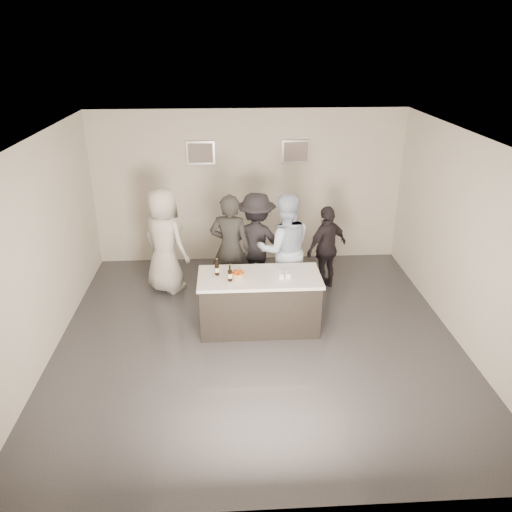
% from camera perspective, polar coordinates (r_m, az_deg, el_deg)
% --- Properties ---
extents(floor, '(6.00, 6.00, 0.00)m').
position_cam_1_polar(floor, '(7.70, 0.22, -9.37)').
color(floor, '#3D3D42').
rests_on(floor, ground).
extents(ceiling, '(6.00, 6.00, 0.00)m').
position_cam_1_polar(ceiling, '(6.55, 0.26, 13.12)').
color(ceiling, white).
extents(wall_back, '(6.00, 0.04, 3.00)m').
position_cam_1_polar(wall_back, '(9.82, -0.86, 7.82)').
color(wall_back, silver).
rests_on(wall_back, ground).
extents(wall_front, '(6.00, 0.04, 3.00)m').
position_cam_1_polar(wall_front, '(4.40, 2.75, -14.51)').
color(wall_front, silver).
rests_on(wall_front, ground).
extents(wall_left, '(0.04, 6.00, 3.00)m').
position_cam_1_polar(wall_left, '(7.44, -23.48, 0.35)').
color(wall_left, silver).
rests_on(wall_left, ground).
extents(wall_right, '(0.04, 6.00, 3.00)m').
position_cam_1_polar(wall_right, '(7.76, 22.93, 1.39)').
color(wall_right, silver).
rests_on(wall_right, ground).
extents(picture_left, '(0.54, 0.04, 0.44)m').
position_cam_1_polar(picture_left, '(9.62, -6.35, 11.64)').
color(picture_left, '#B2B2B7').
rests_on(picture_left, wall_back).
extents(picture_right, '(0.54, 0.04, 0.44)m').
position_cam_1_polar(picture_right, '(9.70, 4.56, 11.81)').
color(picture_right, '#B2B2B7').
rests_on(picture_right, wall_back).
extents(bar_counter, '(1.86, 0.86, 0.90)m').
position_cam_1_polar(bar_counter, '(7.74, 0.39, -5.26)').
color(bar_counter, white).
rests_on(bar_counter, ground).
extents(cake, '(0.21, 0.21, 0.07)m').
position_cam_1_polar(cake, '(7.47, -2.10, -2.20)').
color(cake, orange).
rests_on(cake, bar_counter).
extents(beer_bottle_a, '(0.07, 0.07, 0.26)m').
position_cam_1_polar(beer_bottle_a, '(7.53, -4.49, -1.27)').
color(beer_bottle_a, black).
rests_on(beer_bottle_a, bar_counter).
extents(beer_bottle_b, '(0.07, 0.07, 0.26)m').
position_cam_1_polar(beer_bottle_b, '(7.34, -3.00, -1.94)').
color(beer_bottle_b, black).
rests_on(beer_bottle_b, bar_counter).
extents(tumbler_cluster, '(0.19, 0.19, 0.08)m').
position_cam_1_polar(tumbler_cluster, '(7.51, 3.26, -2.09)').
color(tumbler_cluster, orange).
rests_on(tumbler_cluster, bar_counter).
extents(candles, '(0.24, 0.08, 0.01)m').
position_cam_1_polar(candles, '(7.20, -1.68, -3.57)').
color(candles, pink).
rests_on(candles, bar_counter).
extents(person_main_black, '(0.77, 0.60, 1.89)m').
position_cam_1_polar(person_main_black, '(8.39, -2.96, 0.87)').
color(person_main_black, '#262626').
rests_on(person_main_black, ground).
extents(person_main_blue, '(0.99, 0.80, 1.92)m').
position_cam_1_polar(person_main_blue, '(8.32, 3.26, 0.79)').
color(person_main_blue, silver).
rests_on(person_main_blue, ground).
extents(person_guest_left, '(1.09, 1.04, 1.88)m').
position_cam_1_polar(person_guest_left, '(8.85, -10.42, 1.72)').
color(person_guest_left, silver).
rests_on(person_guest_left, ground).
extents(person_guest_right, '(0.96, 0.82, 1.55)m').
position_cam_1_polar(person_guest_right, '(8.93, 8.08, 0.93)').
color(person_guest_right, black).
rests_on(person_guest_right, ground).
extents(person_guest_back, '(1.28, 0.93, 1.79)m').
position_cam_1_polar(person_guest_back, '(8.75, 0.07, 1.56)').
color(person_guest_back, black).
rests_on(person_guest_back, ground).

